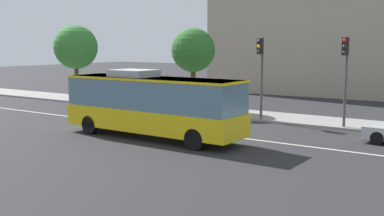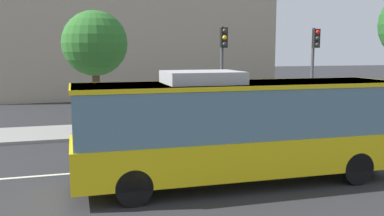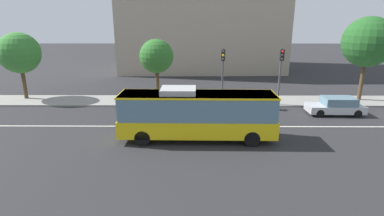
{
  "view_description": "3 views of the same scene",
  "coord_description": "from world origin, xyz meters",
  "px_view_note": "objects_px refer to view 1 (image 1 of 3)",
  "views": [
    {
      "loc": [
        13.21,
        -20.69,
        4.71
      ],
      "look_at": [
        -0.14,
        -0.96,
        1.49
      ],
      "focal_mm": 43.4,
      "sensor_mm": 36.0,
      "label": 1
    },
    {
      "loc": [
        -6.59,
        -14.3,
        4.09
      ],
      "look_at": [
        -2.44,
        -0.1,
        2.06
      ],
      "focal_mm": 39.99,
      "sensor_mm": 36.0,
      "label": 2
    },
    {
      "loc": [
        -1.82,
        -20.79,
        7.59
      ],
      "look_at": [
        -1.96,
        -0.35,
        1.53
      ],
      "focal_mm": 27.96,
      "sensor_mm": 36.0,
      "label": 3
    }
  ],
  "objects_px": {
    "traffic_light_mid_block": "(261,64)",
    "street_tree_kerbside_left": "(193,51)",
    "street_tree_kerbside_right": "(76,47)",
    "traffic_light_near_corner": "(345,66)",
    "transit_bus": "(152,103)"
  },
  "relations": [
    {
      "from": "transit_bus",
      "to": "street_tree_kerbside_right",
      "type": "xyz_separation_m",
      "value": [
        -16.75,
        10.11,
        2.73
      ]
    },
    {
      "from": "transit_bus",
      "to": "street_tree_kerbside_left",
      "type": "xyz_separation_m",
      "value": [
        -3.63,
        9.18,
        2.53
      ]
    },
    {
      "from": "traffic_light_near_corner",
      "to": "street_tree_kerbside_left",
      "type": "distance_m",
      "value": 11.18
    },
    {
      "from": "traffic_light_near_corner",
      "to": "street_tree_kerbside_left",
      "type": "xyz_separation_m",
      "value": [
        -11.08,
        1.32,
        0.78
      ]
    },
    {
      "from": "transit_bus",
      "to": "traffic_light_near_corner",
      "type": "distance_m",
      "value": 10.97
    },
    {
      "from": "street_tree_kerbside_right",
      "to": "traffic_light_near_corner",
      "type": "bearing_deg",
      "value": -5.31
    },
    {
      "from": "traffic_light_mid_block",
      "to": "street_tree_kerbside_right",
      "type": "distance_m",
      "value": 19.26
    },
    {
      "from": "transit_bus",
      "to": "street_tree_kerbside_left",
      "type": "relative_size",
      "value": 1.69
    },
    {
      "from": "traffic_light_mid_block",
      "to": "street_tree_kerbside_left",
      "type": "bearing_deg",
      "value": -99.53
    },
    {
      "from": "transit_bus",
      "to": "street_tree_kerbside_right",
      "type": "height_order",
      "value": "street_tree_kerbside_right"
    },
    {
      "from": "traffic_light_mid_block",
      "to": "street_tree_kerbside_right",
      "type": "bearing_deg",
      "value": -93.15
    },
    {
      "from": "transit_bus",
      "to": "street_tree_kerbside_left",
      "type": "bearing_deg",
      "value": 112.3
    },
    {
      "from": "street_tree_kerbside_left",
      "to": "traffic_light_mid_block",
      "type": "bearing_deg",
      "value": -13.4
    },
    {
      "from": "street_tree_kerbside_right",
      "to": "traffic_light_mid_block",
      "type": "bearing_deg",
      "value": -7.02
    },
    {
      "from": "traffic_light_mid_block",
      "to": "street_tree_kerbside_right",
      "type": "xyz_separation_m",
      "value": [
        -19.09,
        2.35,
        0.98
      ]
    }
  ]
}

